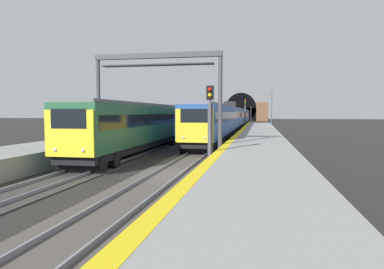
{
  "coord_description": "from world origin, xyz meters",
  "views": [
    {
      "loc": [
        -17.25,
        -4.51,
        3.19
      ],
      "look_at": [
        12.94,
        1.36,
        1.24
      ],
      "focal_mm": 32.55,
      "sensor_mm": 36.0,
      "label": 1
    }
  ],
  "objects_px": {
    "railway_signal_mid": "(245,111)",
    "railway_signal_far": "(251,113)",
    "train_adjacent_platform": "(171,122)",
    "overhead_signal_gantry": "(157,79)",
    "railway_signal_near": "(210,121)",
    "train_main_approaching": "(235,117)",
    "catenary_mast_near": "(271,109)"
  },
  "relations": [
    {
      "from": "train_adjacent_platform",
      "to": "catenary_mast_near",
      "type": "relative_size",
      "value": 5.16
    },
    {
      "from": "train_main_approaching",
      "to": "train_adjacent_platform",
      "type": "xyz_separation_m",
      "value": [
        -28.52,
        4.68,
        -0.07
      ]
    },
    {
      "from": "train_main_approaching",
      "to": "overhead_signal_gantry",
      "type": "height_order",
      "value": "overhead_signal_gantry"
    },
    {
      "from": "railway_signal_near",
      "to": "railway_signal_mid",
      "type": "xyz_separation_m",
      "value": [
        45.86,
        -0.0,
        0.68
      ]
    },
    {
      "from": "railway_signal_mid",
      "to": "overhead_signal_gantry",
      "type": "xyz_separation_m",
      "value": [
        -41.44,
        4.25,
        2.04
      ]
    },
    {
      "from": "train_main_approaching",
      "to": "railway_signal_near",
      "type": "height_order",
      "value": "train_main_approaching"
    },
    {
      "from": "railway_signal_mid",
      "to": "railway_signal_near",
      "type": "bearing_deg",
      "value": 0.0
    },
    {
      "from": "train_main_approaching",
      "to": "railway_signal_far",
      "type": "xyz_separation_m",
      "value": [
        44.25,
        -1.92,
        0.76
      ]
    },
    {
      "from": "railway_signal_mid",
      "to": "train_main_approaching",
      "type": "bearing_deg",
      "value": -83.55
    },
    {
      "from": "train_adjacent_platform",
      "to": "railway_signal_mid",
      "type": "relative_size",
      "value": 7.1
    },
    {
      "from": "railway_signal_far",
      "to": "overhead_signal_gantry",
      "type": "relative_size",
      "value": 0.57
    },
    {
      "from": "train_adjacent_platform",
      "to": "railway_signal_far",
      "type": "height_order",
      "value": "railway_signal_far"
    },
    {
      "from": "railway_signal_near",
      "to": "overhead_signal_gantry",
      "type": "height_order",
      "value": "overhead_signal_gantry"
    },
    {
      "from": "railway_signal_mid",
      "to": "railway_signal_far",
      "type": "bearing_deg",
      "value": -180.0
    },
    {
      "from": "railway_signal_mid",
      "to": "railway_signal_far",
      "type": "xyz_separation_m",
      "value": [
        44.03,
        -0.0,
        -0.35
      ]
    },
    {
      "from": "train_adjacent_platform",
      "to": "catenary_mast_near",
      "type": "xyz_separation_m",
      "value": [
        41.27,
        -11.65,
        1.79
      ]
    },
    {
      "from": "train_main_approaching",
      "to": "train_adjacent_platform",
      "type": "distance_m",
      "value": 28.9
    },
    {
      "from": "railway_signal_mid",
      "to": "overhead_signal_gantry",
      "type": "relative_size",
      "value": 0.64
    },
    {
      "from": "catenary_mast_near",
      "to": "train_main_approaching",
      "type": "bearing_deg",
      "value": 151.33
    },
    {
      "from": "overhead_signal_gantry",
      "to": "catenary_mast_near",
      "type": "bearing_deg",
      "value": -9.79
    },
    {
      "from": "railway_signal_near",
      "to": "train_main_approaching",
      "type": "bearing_deg",
      "value": -177.6
    },
    {
      "from": "railway_signal_mid",
      "to": "train_adjacent_platform",
      "type": "bearing_deg",
      "value": -12.92
    },
    {
      "from": "train_main_approaching",
      "to": "catenary_mast_near",
      "type": "height_order",
      "value": "catenary_mast_near"
    },
    {
      "from": "railway_signal_near",
      "to": "overhead_signal_gantry",
      "type": "bearing_deg",
      "value": -136.14
    },
    {
      "from": "train_main_approaching",
      "to": "catenary_mast_near",
      "type": "distance_m",
      "value": 14.64
    },
    {
      "from": "train_main_approaching",
      "to": "train_adjacent_platform",
      "type": "height_order",
      "value": "train_main_approaching"
    },
    {
      "from": "train_adjacent_platform",
      "to": "overhead_signal_gantry",
      "type": "height_order",
      "value": "overhead_signal_gantry"
    },
    {
      "from": "railway_signal_near",
      "to": "catenary_mast_near",
      "type": "xyz_separation_m",
      "value": [
        58.4,
        -5.06,
        1.29
      ]
    },
    {
      "from": "overhead_signal_gantry",
      "to": "railway_signal_mid",
      "type": "bearing_deg",
      "value": -5.86
    },
    {
      "from": "railway_signal_far",
      "to": "catenary_mast_near",
      "type": "xyz_separation_m",
      "value": [
        -31.49,
        -5.06,
        0.96
      ]
    },
    {
      "from": "railway_signal_far",
      "to": "catenary_mast_near",
      "type": "relative_size",
      "value": 0.65
    },
    {
      "from": "railway_signal_far",
      "to": "railway_signal_mid",
      "type": "bearing_deg",
      "value": 0.0
    }
  ]
}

